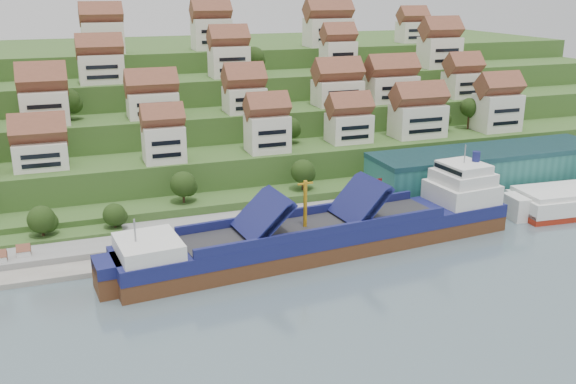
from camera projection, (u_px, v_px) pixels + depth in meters
name	position (u px, v px, depth m)	size (l,w,h in m)	color
ground	(317.00, 250.00, 126.74)	(300.00, 300.00, 0.00)	slate
quay	(373.00, 210.00, 146.24)	(180.00, 14.00, 2.20)	gray
pebble_beach	(2.00, 265.00, 118.78)	(45.00, 20.00, 1.00)	gray
hillside	(202.00, 107.00, 216.25)	(260.00, 128.00, 31.00)	#2D4C1E
hillside_village	(255.00, 85.00, 174.56)	(157.17, 61.76, 29.26)	white
hillside_trees	(225.00, 123.00, 160.57)	(132.85, 61.80, 29.88)	#253F15
warehouse	(488.00, 169.00, 156.39)	(60.00, 15.00, 10.00)	#266862
flagpole	(377.00, 193.00, 139.38)	(1.28, 0.16, 8.00)	gray
cargo_ship	(334.00, 233.00, 126.16)	(81.87, 19.89, 18.02)	#522E19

